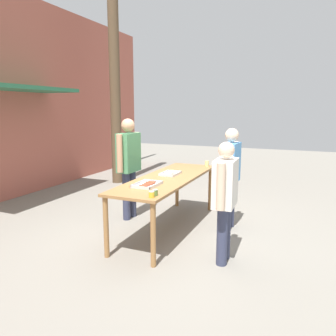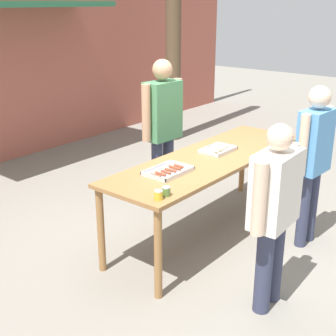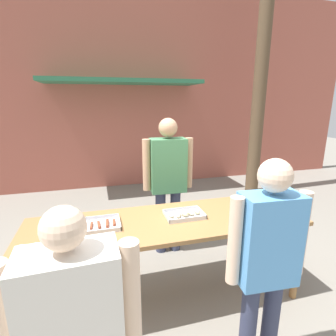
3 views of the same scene
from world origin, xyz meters
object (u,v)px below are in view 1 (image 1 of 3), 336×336
food_tray_sausages (147,185)px  food_tray_buns (170,173)px  condiment_jar_ketchup (155,192)px  utility_pole (114,46)px  beer_cup (207,164)px  person_customer_with_cup (231,170)px  person_customer_holding_hotdog (225,193)px  person_server_behind_table (129,160)px  condiment_jar_mustard (152,194)px

food_tray_sausages → food_tray_buns: (0.87, -0.00, 0.01)m
condiment_jar_ketchup → utility_pole: (3.83, 2.97, 2.62)m
beer_cup → person_customer_with_cup: 0.99m
beer_cup → food_tray_sausages: bearing=169.9°
person_customer_holding_hotdog → person_customer_with_cup: size_ratio=0.94×
food_tray_buns → condiment_jar_ketchup: bearing=-165.6°
person_server_behind_table → condiment_jar_ketchup: bearing=-136.5°
food_tray_buns → utility_pole: size_ratio=0.06×
beer_cup → person_customer_with_cup: (-0.76, -0.63, 0.06)m
condiment_jar_mustard → person_customer_holding_hotdog: person_customer_holding_hotdog is taller
food_tray_sausages → condiment_jar_ketchup: size_ratio=5.61×
condiment_jar_ketchup → utility_pole: 5.51m
condiment_jar_mustard → utility_pole: size_ratio=0.01×
person_customer_holding_hotdog → person_server_behind_table: bearing=-119.7°
food_tray_sausages → food_tray_buns: bearing=-0.0°
food_tray_buns → condiment_jar_ketchup: (-1.31, -0.34, 0.02)m
food_tray_buns → person_customer_holding_hotdog: (-0.98, -1.17, 0.02)m
person_customer_holding_hotdog → person_customer_with_cup: person_customer_with_cup is taller
person_customer_with_cup → utility_pole: (2.26, 3.60, 2.55)m
food_tray_sausages → utility_pole: 5.04m
food_tray_sausages → beer_cup: 1.92m
food_tray_buns → person_customer_with_cup: person_customer_with_cup is taller
food_tray_buns → condiment_jar_mustard: bearing=-166.5°
condiment_jar_ketchup → person_server_behind_table: bearing=40.6°
food_tray_buns → person_customer_holding_hotdog: bearing=-130.0°
condiment_jar_ketchup → person_customer_holding_hotdog: 0.90m
condiment_jar_ketchup → utility_pole: bearing=37.8°
food_tray_buns → utility_pole: (2.52, 2.63, 2.64)m
food_tray_buns → beer_cup: size_ratio=3.53×
person_customer_with_cup → condiment_jar_mustard: bearing=-16.9°
food_tray_sausages → beer_cup: size_ratio=4.12×
food_tray_buns → utility_pole: bearing=46.3°
beer_cup → person_customer_with_cup: size_ratio=0.06×
person_customer_with_cup → utility_pole: utility_pole is taller
beer_cup → condiment_jar_ketchup: bearing=-180.0°
person_server_behind_table → food_tray_sausages: bearing=-135.1°
food_tray_sausages → utility_pole: (3.39, 2.63, 2.65)m
condiment_jar_ketchup → utility_pole: utility_pole is taller
condiment_jar_mustard → beer_cup: (2.43, 0.00, 0.01)m
food_tray_buns → condiment_jar_ketchup: size_ratio=4.81×
beer_cup → condiment_jar_mustard: bearing=-179.9°
condiment_jar_ketchup → utility_pole: size_ratio=0.01×
beer_cup → utility_pole: (1.50, 2.97, 2.61)m
beer_cup → person_customer_holding_hotdog: person_customer_holding_hotdog is taller
food_tray_sausages → condiment_jar_ketchup: (-0.44, -0.34, 0.03)m
food_tray_sausages → utility_pole: utility_pole is taller
condiment_jar_mustard → person_customer_holding_hotdog: size_ratio=0.05×
food_tray_buns → food_tray_sausages: bearing=180.0°
person_customer_holding_hotdog → food_tray_buns: bearing=-132.4°
food_tray_buns → person_customer_holding_hotdog: 1.53m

